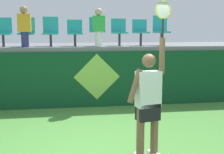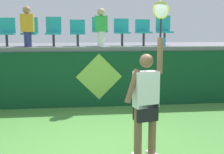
{
  "view_description": "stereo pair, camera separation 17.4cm",
  "coord_description": "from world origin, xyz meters",
  "px_view_note": "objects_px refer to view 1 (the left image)",
  "views": [
    {
      "loc": [
        -0.5,
        -4.82,
        2.1
      ],
      "look_at": [
        0.38,
        1.14,
        1.15
      ],
      "focal_mm": 47.55,
      "sensor_mm": 36.0,
      "label": 1
    },
    {
      "loc": [
        -0.33,
        -4.85,
        2.1
      ],
      "look_at": [
        0.38,
        1.14,
        1.15
      ],
      "focal_mm": 47.55,
      "sensor_mm": 36.0,
      "label": 2
    }
  ],
  "objects_px": {
    "stadium_chair_7": "(161,29)",
    "spectator_0": "(99,27)",
    "tennis_player": "(148,101)",
    "stadium_chair_3": "(75,31)",
    "stadium_chair_4": "(97,29)",
    "spectator_1": "(24,26)",
    "stadium_chair_0": "(3,31)",
    "stadium_chair_1": "(27,31)",
    "stadium_chair_6": "(140,31)",
    "water_bottle": "(161,42)",
    "stadium_chair_2": "(51,30)",
    "stadium_chair_5": "(119,31)"
  },
  "relations": [
    {
      "from": "stadium_chair_2",
      "to": "stadium_chair_7",
      "type": "relative_size",
      "value": 0.94
    },
    {
      "from": "stadium_chair_3",
      "to": "stadium_chair_7",
      "type": "distance_m",
      "value": 2.58
    },
    {
      "from": "stadium_chair_2",
      "to": "stadium_chair_3",
      "type": "height_order",
      "value": "stadium_chair_2"
    },
    {
      "from": "spectator_0",
      "to": "stadium_chair_3",
      "type": "bearing_deg",
      "value": 144.05
    },
    {
      "from": "stadium_chair_6",
      "to": "stadium_chair_5",
      "type": "bearing_deg",
      "value": 179.68
    },
    {
      "from": "stadium_chair_6",
      "to": "stadium_chair_1",
      "type": "bearing_deg",
      "value": 179.84
    },
    {
      "from": "water_bottle",
      "to": "stadium_chair_0",
      "type": "relative_size",
      "value": 0.3
    },
    {
      "from": "stadium_chair_7",
      "to": "spectator_1",
      "type": "distance_m",
      "value": 3.95
    },
    {
      "from": "tennis_player",
      "to": "water_bottle",
      "type": "height_order",
      "value": "tennis_player"
    },
    {
      "from": "stadium_chair_4",
      "to": "spectator_1",
      "type": "bearing_deg",
      "value": -168.1
    },
    {
      "from": "tennis_player",
      "to": "stadium_chair_7",
      "type": "bearing_deg",
      "value": 70.15
    },
    {
      "from": "stadium_chair_2",
      "to": "stadium_chair_0",
      "type": "bearing_deg",
      "value": -179.87
    },
    {
      "from": "stadium_chair_0",
      "to": "stadium_chair_6",
      "type": "bearing_deg",
      "value": -0.12
    },
    {
      "from": "tennis_player",
      "to": "stadium_chair_4",
      "type": "xyz_separation_m",
      "value": [
        -0.42,
        4.19,
        1.16
      ]
    },
    {
      "from": "stadium_chair_0",
      "to": "stadium_chair_6",
      "type": "relative_size",
      "value": 1.04
    },
    {
      "from": "stadium_chair_6",
      "to": "spectator_0",
      "type": "height_order",
      "value": "spectator_0"
    },
    {
      "from": "stadium_chair_5",
      "to": "spectator_0",
      "type": "height_order",
      "value": "spectator_0"
    },
    {
      "from": "stadium_chair_5",
      "to": "spectator_0",
      "type": "distance_m",
      "value": 0.81
    },
    {
      "from": "stadium_chair_7",
      "to": "spectator_1",
      "type": "bearing_deg",
      "value": -173.76
    },
    {
      "from": "water_bottle",
      "to": "stadium_chair_5",
      "type": "xyz_separation_m",
      "value": [
        -1.13,
        0.5,
        0.32
      ]
    },
    {
      "from": "tennis_player",
      "to": "spectator_1",
      "type": "relative_size",
      "value": 2.34
    },
    {
      "from": "stadium_chair_1",
      "to": "spectator_1",
      "type": "bearing_deg",
      "value": -90.0
    },
    {
      "from": "water_bottle",
      "to": "spectator_0",
      "type": "bearing_deg",
      "value": 179.09
    },
    {
      "from": "stadium_chair_2",
      "to": "stadium_chair_5",
      "type": "height_order",
      "value": "stadium_chair_2"
    },
    {
      "from": "stadium_chair_4",
      "to": "tennis_player",
      "type": "bearing_deg",
      "value": -84.33
    },
    {
      "from": "stadium_chair_7",
      "to": "spectator_1",
      "type": "relative_size",
      "value": 0.82
    },
    {
      "from": "water_bottle",
      "to": "stadium_chair_6",
      "type": "xyz_separation_m",
      "value": [
        -0.49,
        0.5,
        0.32
      ]
    },
    {
      "from": "stadium_chair_2",
      "to": "stadium_chair_4",
      "type": "height_order",
      "value": "stadium_chair_2"
    },
    {
      "from": "stadium_chair_0",
      "to": "stadium_chair_1",
      "type": "height_order",
      "value": "stadium_chair_1"
    },
    {
      "from": "tennis_player",
      "to": "spectator_0",
      "type": "height_order",
      "value": "spectator_0"
    },
    {
      "from": "spectator_1",
      "to": "stadium_chair_7",
      "type": "bearing_deg",
      "value": 6.24
    },
    {
      "from": "stadium_chair_6",
      "to": "stadium_chair_4",
      "type": "bearing_deg",
      "value": 179.86
    },
    {
      "from": "stadium_chair_4",
      "to": "spectator_1",
      "type": "height_order",
      "value": "spectator_1"
    },
    {
      "from": "stadium_chair_3",
      "to": "stadium_chair_1",
      "type": "bearing_deg",
      "value": 179.71
    },
    {
      "from": "tennis_player",
      "to": "stadium_chair_4",
      "type": "relative_size",
      "value": 3.06
    },
    {
      "from": "stadium_chair_2",
      "to": "spectator_1",
      "type": "xyz_separation_m",
      "value": [
        -0.66,
        -0.43,
        0.13
      ]
    },
    {
      "from": "stadium_chair_1",
      "to": "stadium_chair_5",
      "type": "distance_m",
      "value": 2.65
    },
    {
      "from": "stadium_chair_7",
      "to": "spectator_0",
      "type": "distance_m",
      "value": 1.99
    },
    {
      "from": "stadium_chair_1",
      "to": "spectator_0",
      "type": "distance_m",
      "value": 2.06
    },
    {
      "from": "tennis_player",
      "to": "stadium_chair_3",
      "type": "relative_size",
      "value": 3.37
    },
    {
      "from": "stadium_chair_1",
      "to": "stadium_chair_2",
      "type": "distance_m",
      "value": 0.66
    },
    {
      "from": "stadium_chair_5",
      "to": "stadium_chair_2",
      "type": "bearing_deg",
      "value": 179.77
    },
    {
      "from": "stadium_chair_1",
      "to": "stadium_chair_6",
      "type": "distance_m",
      "value": 3.29
    },
    {
      "from": "stadium_chair_0",
      "to": "stadium_chair_1",
      "type": "xyz_separation_m",
      "value": [
        0.63,
        0.0,
        0.01
      ]
    },
    {
      "from": "stadium_chair_3",
      "to": "stadium_chair_4",
      "type": "relative_size",
      "value": 0.91
    },
    {
      "from": "stadium_chair_6",
      "to": "tennis_player",
      "type": "bearing_deg",
      "value": -101.86
    },
    {
      "from": "stadium_chair_1",
      "to": "spectator_1",
      "type": "distance_m",
      "value": 0.45
    },
    {
      "from": "stadium_chair_7",
      "to": "spectator_0",
      "type": "bearing_deg",
      "value": -166.07
    },
    {
      "from": "stadium_chair_1",
      "to": "stadium_chair_6",
      "type": "height_order",
      "value": "stadium_chair_1"
    },
    {
      "from": "stadium_chair_0",
      "to": "spectator_0",
      "type": "xyz_separation_m",
      "value": [
        2.63,
        -0.48,
        0.12
      ]
    }
  ]
}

